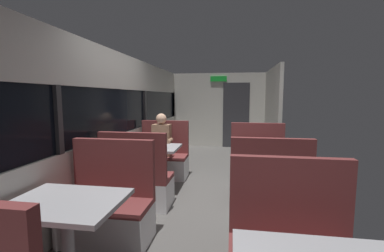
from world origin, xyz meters
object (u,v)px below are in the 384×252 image
dining_table_mid_window (152,152)px  bench_rear_aisle_facing_entry (258,167)px  bench_mid_window_facing_entry (163,160)px  dining_table_near_window (66,212)px  dining_table_rear_aisle (263,159)px  bench_near_window_facing_entry (108,211)px  seated_passenger (162,151)px  bench_mid_window_facing_end (138,184)px  bench_rear_aisle_facing_end (268,197)px

dining_table_mid_window → bench_rear_aisle_facing_entry: 1.88m
bench_mid_window_facing_entry → bench_rear_aisle_facing_entry: same height
dining_table_near_window → dining_table_rear_aisle: (1.79, 2.09, 0.00)m
bench_near_window_facing_entry → seated_passenger: seated_passenger is taller
bench_near_window_facing_entry → seated_passenger: (0.00, 2.22, 0.21)m
dining_table_near_window → bench_mid_window_facing_entry: size_ratio=0.82×
dining_table_rear_aisle → bench_rear_aisle_facing_entry: 0.77m
dining_table_mid_window → seated_passenger: seated_passenger is taller
bench_mid_window_facing_end → dining_table_rear_aisle: (1.79, 0.50, 0.31)m
dining_table_mid_window → bench_mid_window_facing_end: (0.00, -0.70, -0.31)m
bench_near_window_facing_entry → dining_table_rear_aisle: (1.79, 1.39, 0.31)m
dining_table_rear_aisle → seated_passenger: size_ratio=0.71×
dining_table_mid_window → dining_table_near_window: bearing=-90.0°
dining_table_near_window → dining_table_mid_window: size_ratio=1.00×
dining_table_mid_window → bench_rear_aisle_facing_entry: bench_rear_aisle_facing_entry is taller
bench_mid_window_facing_end → bench_rear_aisle_facing_end: (1.79, -0.20, 0.00)m
dining_table_rear_aisle → dining_table_near_window: bearing=-130.6°
dining_table_near_window → bench_near_window_facing_entry: bench_near_window_facing_entry is taller
dining_table_near_window → bench_mid_window_facing_entry: (0.00, 2.99, -0.31)m
bench_near_window_facing_entry → bench_rear_aisle_facing_entry: (1.79, 2.09, 0.00)m
dining_table_mid_window → bench_rear_aisle_facing_entry: size_ratio=0.82×
bench_mid_window_facing_entry → dining_table_rear_aisle: 2.03m
bench_rear_aisle_facing_end → dining_table_mid_window: bearing=153.3°
dining_table_mid_window → bench_rear_aisle_facing_end: size_ratio=0.82×
bench_rear_aisle_facing_end → bench_rear_aisle_facing_entry: 1.40m
bench_near_window_facing_entry → bench_mid_window_facing_end: bearing=90.0°
dining_table_mid_window → bench_mid_window_facing_end: size_ratio=0.82×
bench_near_window_facing_entry → bench_mid_window_facing_end: 0.89m
dining_table_mid_window → bench_mid_window_facing_entry: (0.00, 0.70, -0.31)m
bench_near_window_facing_entry → dining_table_mid_window: size_ratio=1.22×
bench_rear_aisle_facing_end → dining_table_near_window: bearing=-142.2°
bench_mid_window_facing_end → bench_mid_window_facing_entry: (0.00, 1.40, 0.00)m
bench_mid_window_facing_entry → bench_rear_aisle_facing_end: (1.79, -1.60, 0.00)m
dining_table_mid_window → dining_table_rear_aisle: same height
seated_passenger → bench_near_window_facing_entry: bearing=-90.0°
dining_table_rear_aisle → dining_table_mid_window: bearing=173.6°
bench_mid_window_facing_entry → bench_near_window_facing_entry: bearing=-90.0°
bench_rear_aisle_facing_entry → seated_passenger: size_ratio=0.87×
bench_mid_window_facing_entry → dining_table_rear_aisle: bench_mid_window_facing_entry is taller
dining_table_near_window → bench_mid_window_facing_entry: 3.01m
dining_table_near_window → bench_near_window_facing_entry: (0.00, 0.70, -0.31)m
bench_near_window_facing_entry → bench_mid_window_facing_entry: size_ratio=1.00×
bench_mid_window_facing_end → seated_passenger: bearing=90.0°
bench_near_window_facing_entry → bench_rear_aisle_facing_end: (1.79, 0.69, 0.00)m
dining_table_mid_window → dining_table_rear_aisle: (1.79, -0.20, 0.00)m
dining_table_rear_aisle → bench_rear_aisle_facing_entry: (0.00, 0.70, -0.31)m
dining_table_rear_aisle → bench_rear_aisle_facing_end: bearing=-90.0°
dining_table_near_window → bench_mid_window_facing_end: size_ratio=0.82×
bench_rear_aisle_facing_entry → seated_passenger: (-1.79, 0.13, 0.21)m
bench_rear_aisle_facing_entry → bench_mid_window_facing_end: bearing=-146.2°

